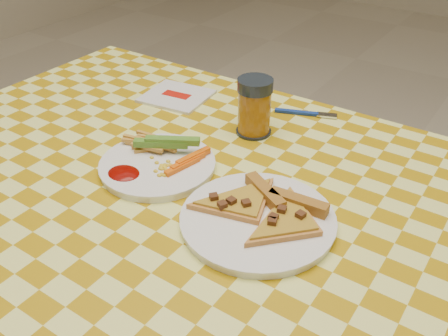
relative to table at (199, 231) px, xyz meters
The scene contains 8 objects.
table is the anchor object (origin of this frame).
plate_left 0.14m from the table, 166.44° to the left, with size 0.20×0.20×0.01m, color white.
plate_right 0.14m from the table, ahead, with size 0.24×0.24×0.01m, color white.
fries_veggies 0.16m from the table, 160.53° to the left, with size 0.18×0.16×0.04m.
pizza_slices 0.15m from the table, ahead, with size 0.24×0.22×0.02m.
drink_glass 0.27m from the table, 98.76° to the left, with size 0.07×0.07×0.12m.
napkin 0.39m from the table, 133.89° to the left, with size 0.16×0.15×0.01m.
fork 0.38m from the table, 87.27° to the left, with size 0.13×0.06×0.01m.
Camera 1 is at (0.41, -0.52, 1.25)m, focal length 40.00 mm.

